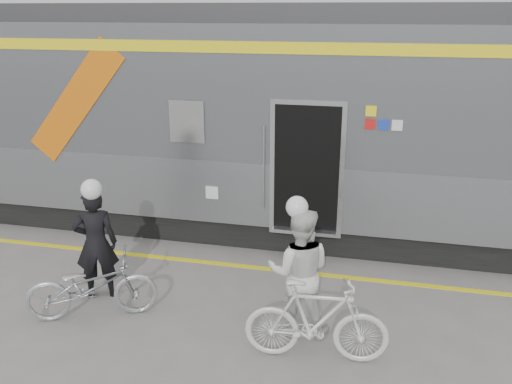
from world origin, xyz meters
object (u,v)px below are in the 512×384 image
(man, at_px, (96,243))
(woman, at_px, (299,272))
(bicycle_left, at_px, (92,287))
(bicycle_right, at_px, (316,321))

(man, xyz_separation_m, woman, (2.98, -0.25, 0.02))
(bicycle_left, height_order, bicycle_right, bicycle_right)
(bicycle_left, relative_size, woman, 1.02)
(man, distance_m, bicycle_left, 0.69)
(man, relative_size, woman, 0.97)
(woman, relative_size, bicycle_right, 0.99)
(man, bearing_deg, bicycle_left, 86.27)
(woman, xyz_separation_m, bicycle_right, (0.30, -0.55, -0.34))
(man, distance_m, woman, 2.99)
(man, bearing_deg, woman, 151.45)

